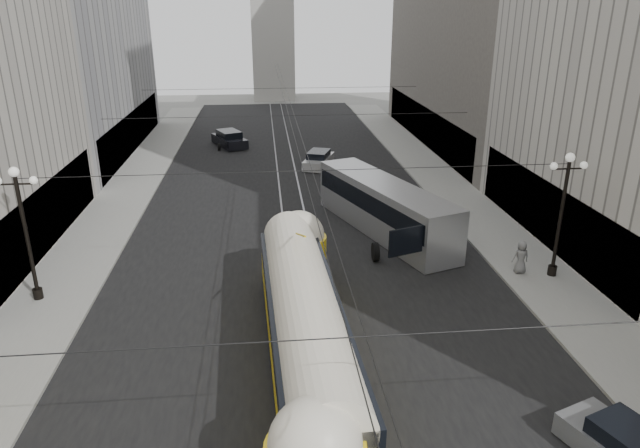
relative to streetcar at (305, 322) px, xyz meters
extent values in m
cube|color=black|center=(0.50, 20.68, -1.82)|extent=(20.00, 85.00, 0.02)
cube|color=gray|center=(-11.50, 24.18, -1.75)|extent=(4.00, 72.00, 0.15)
cube|color=gray|center=(12.50, 24.18, -1.75)|extent=(4.00, 72.00, 0.15)
cube|color=gray|center=(-0.25, 20.68, -1.82)|extent=(0.12, 85.00, 0.04)
cube|color=gray|center=(1.25, 20.68, -1.82)|extent=(0.12, 85.00, 0.04)
cube|color=black|center=(-13.55, 12.18, 0.18)|extent=(0.10, 18.00, 3.60)
cube|color=black|center=(-13.55, 36.18, 0.18)|extent=(0.10, 25.20, 3.60)
cube|color=black|center=(14.55, 10.18, 0.18)|extent=(0.10, 18.00, 3.60)
cube|color=black|center=(14.55, 36.18, 0.18)|extent=(0.10, 28.80, 3.60)
cube|color=#B2AFA8|center=(0.50, 68.18, 10.18)|extent=(6.00, 6.00, 24.00)
cylinder|color=black|center=(-12.10, 6.18, 1.33)|extent=(0.18, 0.18, 6.00)
cylinder|color=black|center=(-12.10, 6.18, -1.42)|extent=(0.44, 0.44, 0.50)
cylinder|color=black|center=(-12.10, 6.18, 3.93)|extent=(1.60, 0.08, 0.08)
sphere|color=white|center=(-12.10, 6.18, 4.48)|extent=(0.44, 0.44, 0.44)
sphere|color=white|center=(-11.35, 6.18, 4.08)|extent=(0.36, 0.36, 0.36)
cylinder|color=black|center=(13.10, 6.18, 1.33)|extent=(0.18, 0.18, 6.00)
cylinder|color=black|center=(13.10, 6.18, -1.42)|extent=(0.44, 0.44, 0.50)
cylinder|color=black|center=(13.10, 6.18, 3.93)|extent=(1.60, 0.08, 0.08)
sphere|color=white|center=(13.10, 6.18, 4.48)|extent=(0.44, 0.44, 0.44)
sphere|color=white|center=(12.35, 6.18, 4.08)|extent=(0.36, 0.36, 0.36)
sphere|color=white|center=(13.85, 6.18, 4.08)|extent=(0.36, 0.36, 0.36)
cylinder|color=black|center=(0.50, -7.82, 4.18)|extent=(25.00, 0.03, 0.03)
cylinder|color=black|center=(0.50, 6.18, 4.18)|extent=(25.00, 0.03, 0.03)
cylinder|color=black|center=(0.50, 20.18, 4.18)|extent=(25.00, 0.03, 0.03)
cylinder|color=black|center=(0.50, 34.18, 4.18)|extent=(25.00, 0.03, 0.03)
cylinder|color=black|center=(0.50, 24.18, 3.98)|extent=(0.03, 72.00, 0.03)
cylinder|color=black|center=(0.90, 24.18, 3.98)|extent=(0.03, 72.00, 0.03)
cube|color=yellow|center=(0.00, 0.00, -0.73)|extent=(3.23, 14.60, 1.76)
cube|color=black|center=(0.00, 0.00, -1.56)|extent=(3.21, 14.16, 0.31)
cube|color=black|center=(0.00, 0.00, 0.41)|extent=(3.24, 14.38, 0.88)
cylinder|color=silver|center=(0.00, 0.00, 0.72)|extent=(2.91, 14.37, 2.38)
sphere|color=silver|center=(-0.26, -7.15, 0.61)|extent=(2.49, 2.49, 2.49)
cylinder|color=yellow|center=(0.26, 7.15, -0.63)|extent=(2.69, 2.69, 2.38)
sphere|color=silver|center=(0.26, 7.15, 0.61)|extent=(2.49, 2.49, 2.49)
cube|color=#ABADB0|center=(5.80, 13.24, -0.22)|extent=(6.64, 12.51, 3.09)
cube|color=black|center=(5.80, 13.24, 0.29)|extent=(6.51, 12.11, 1.13)
cube|color=black|center=(5.80, 7.11, 0.14)|extent=(2.26, 0.90, 1.44)
cylinder|color=black|center=(4.51, 9.10, -1.31)|extent=(0.30, 1.03, 1.03)
cylinder|color=black|center=(7.09, 9.10, -1.31)|extent=(0.30, 1.03, 1.03)
cylinder|color=black|center=(4.51, 17.39, -1.31)|extent=(0.30, 1.03, 1.03)
cylinder|color=black|center=(7.09, 17.39, -1.31)|extent=(0.30, 1.03, 1.03)
cube|color=black|center=(9.25, -6.47, -0.81)|extent=(2.32, 2.79, 0.73)
cylinder|color=black|center=(8.45, -5.00, -1.51)|extent=(0.22, 0.62, 0.62)
cylinder|color=black|center=(10.05, -5.00, -1.51)|extent=(0.22, 0.62, 0.62)
cube|color=#BCBCBC|center=(3.33, 28.77, -1.35)|extent=(3.19, 4.77, 0.78)
cube|color=black|center=(3.33, 28.77, -0.80)|extent=(2.32, 2.82, 0.74)
cylinder|color=black|center=(2.52, 27.27, -1.51)|extent=(0.22, 0.63, 0.63)
cylinder|color=black|center=(4.15, 27.27, -1.51)|extent=(0.22, 0.63, 0.63)
cylinder|color=black|center=(2.52, 30.27, -1.51)|extent=(0.22, 0.63, 0.63)
cylinder|color=black|center=(4.15, 30.27, -1.51)|extent=(0.22, 0.63, 0.63)
cube|color=black|center=(-4.69, 37.34, -1.30)|extent=(3.84, 5.35, 0.88)
cube|color=black|center=(-4.69, 37.34, -0.67)|extent=(2.73, 3.21, 0.83)
cylinder|color=black|center=(-5.60, 35.66, -1.47)|extent=(0.22, 0.70, 0.70)
cylinder|color=black|center=(-3.77, 35.66, -1.47)|extent=(0.22, 0.70, 0.70)
cylinder|color=black|center=(-5.60, 39.02, -1.47)|extent=(0.22, 0.70, 0.70)
cylinder|color=black|center=(-3.77, 39.02, -1.47)|extent=(0.22, 0.70, 0.70)
imported|color=slate|center=(11.56, 6.62, -0.81)|extent=(0.86, 0.55, 1.72)
camera|label=1|loc=(-1.30, -18.78, 11.16)|focal=32.00mm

